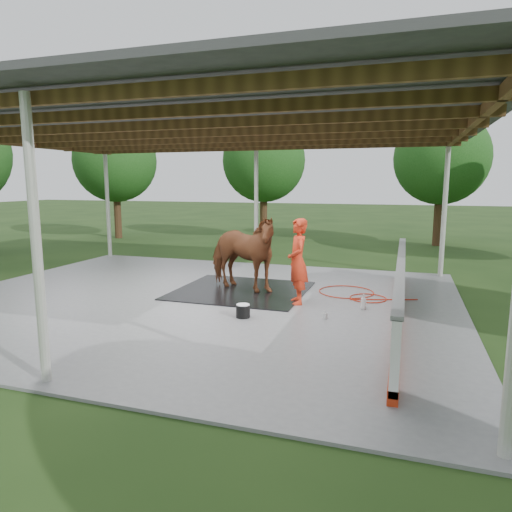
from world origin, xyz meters
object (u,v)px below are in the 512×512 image
(horse, at_px, (241,253))
(wash_bucket, at_px, (243,311))
(handler, at_px, (298,261))
(dasher_board, at_px, (400,291))

(horse, relative_size, wash_bucket, 7.72)
(handler, bearing_deg, dasher_board, 56.02)
(dasher_board, bearing_deg, horse, 163.81)
(handler, bearing_deg, horse, -137.79)
(dasher_board, relative_size, handler, 4.14)
(horse, bearing_deg, dasher_board, -87.49)
(handler, xyz_separation_m, wash_bucket, (-0.80, -1.42, -0.83))
(wash_bucket, bearing_deg, horse, 110.87)
(dasher_board, height_order, horse, horse)
(dasher_board, distance_m, horse, 4.01)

